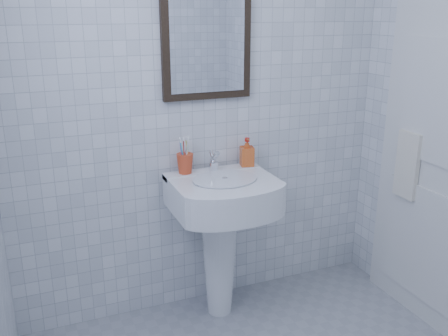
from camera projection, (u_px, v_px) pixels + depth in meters
name	position (u px, v px, depth m)	size (l,w,h in m)	color
wall_back	(204.00, 97.00, 2.75)	(2.20, 0.02, 2.50)	white
washbasin	(221.00, 223.00, 2.77)	(0.56, 0.41, 0.86)	white
faucet	(214.00, 162.00, 2.76)	(0.05, 0.11, 0.13)	silver
toothbrush_cup	(185.00, 164.00, 2.73)	(0.09, 0.09, 0.11)	#CD4120
soap_dispenser	(247.00, 152.00, 2.85)	(0.07, 0.08, 0.16)	red
wall_mirror	(207.00, 41.00, 2.65)	(0.50, 0.04, 0.62)	black
bathroom_door	(437.00, 149.00, 2.65)	(0.04, 0.80, 2.00)	silver
towel_ring	(414.00, 134.00, 2.77)	(0.18, 0.18, 0.01)	silver
hand_towel	(407.00, 165.00, 2.81)	(0.03, 0.16, 0.38)	silver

